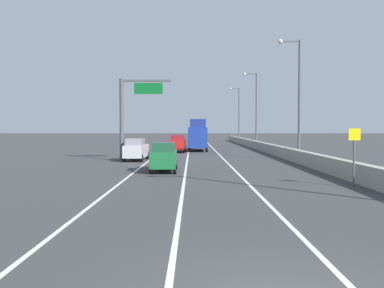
{
  "coord_description": "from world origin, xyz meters",
  "views": [
    {
      "loc": [
        -1.55,
        -7.72,
        3.06
      ],
      "look_at": [
        -1.31,
        40.81,
        1.26
      ],
      "focal_mm": 42.23,
      "sensor_mm": 36.0,
      "label": 1
    }
  ],
  "objects_px": {
    "lamp_post_right_second": "(295,92)",
    "lamp_post_right_third": "(253,105)",
    "speed_advisory_sign": "(352,153)",
    "lamp_post_right_fourth": "(236,111)",
    "car_green_1": "(162,157)",
    "car_red_2": "(175,144)",
    "car_silver_0": "(134,150)",
    "box_truck": "(196,136)",
    "overhead_sign_gantry": "(127,109)"
  },
  "relations": [
    {
      "from": "car_green_1",
      "to": "box_truck",
      "type": "distance_m",
      "value": 28.12
    },
    {
      "from": "lamp_post_right_third",
      "to": "car_red_2",
      "type": "distance_m",
      "value": 17.41
    },
    {
      "from": "lamp_post_right_fourth",
      "to": "box_truck",
      "type": "xyz_separation_m",
      "value": [
        -8.69,
        -33.79,
        -4.47
      ]
    },
    {
      "from": "lamp_post_right_fourth",
      "to": "lamp_post_right_third",
      "type": "bearing_deg",
      "value": -90.18
    },
    {
      "from": "car_green_1",
      "to": "car_red_2",
      "type": "relative_size",
      "value": 1.1
    },
    {
      "from": "lamp_post_right_second",
      "to": "car_red_2",
      "type": "height_order",
      "value": "lamp_post_right_second"
    },
    {
      "from": "speed_advisory_sign",
      "to": "lamp_post_right_third",
      "type": "height_order",
      "value": "lamp_post_right_third"
    },
    {
      "from": "lamp_post_right_second",
      "to": "car_red_2",
      "type": "bearing_deg",
      "value": 130.9
    },
    {
      "from": "car_silver_0",
      "to": "car_green_1",
      "type": "xyz_separation_m",
      "value": [
        3.21,
        -10.27,
        -0.01
      ]
    },
    {
      "from": "lamp_post_right_second",
      "to": "lamp_post_right_third",
      "type": "relative_size",
      "value": 1.0
    },
    {
      "from": "overhead_sign_gantry",
      "to": "lamp_post_right_fourth",
      "type": "distance_m",
      "value": 53.86
    },
    {
      "from": "car_silver_0",
      "to": "overhead_sign_gantry",
      "type": "bearing_deg",
      "value": -163.77
    },
    {
      "from": "lamp_post_right_second",
      "to": "lamp_post_right_third",
      "type": "distance_m",
      "value": 25.53
    },
    {
      "from": "lamp_post_right_third",
      "to": "box_truck",
      "type": "height_order",
      "value": "lamp_post_right_third"
    },
    {
      "from": "lamp_post_right_third",
      "to": "box_truck",
      "type": "relative_size",
      "value": 1.4
    },
    {
      "from": "car_red_2",
      "to": "box_truck",
      "type": "distance_m",
      "value": 4.82
    },
    {
      "from": "lamp_post_right_third",
      "to": "car_green_1",
      "type": "relative_size",
      "value": 2.43
    },
    {
      "from": "lamp_post_right_fourth",
      "to": "car_green_1",
      "type": "xyz_separation_m",
      "value": [
        -11.4,
        -61.76,
        -5.36
      ]
    },
    {
      "from": "lamp_post_right_fourth",
      "to": "car_red_2",
      "type": "xyz_separation_m",
      "value": [
        -11.23,
        -37.8,
        -5.31
      ]
    },
    {
      "from": "overhead_sign_gantry",
      "to": "speed_advisory_sign",
      "type": "xyz_separation_m",
      "value": [
        13.97,
        -18.36,
        -2.96
      ]
    },
    {
      "from": "lamp_post_right_third",
      "to": "box_truck",
      "type": "distance_m",
      "value": 12.74
    },
    {
      "from": "lamp_post_right_fourth",
      "to": "car_green_1",
      "type": "distance_m",
      "value": 63.03
    },
    {
      "from": "overhead_sign_gantry",
      "to": "car_silver_0",
      "type": "xyz_separation_m",
      "value": [
        0.56,
        0.16,
        -3.71
      ]
    },
    {
      "from": "speed_advisory_sign",
      "to": "car_red_2",
      "type": "relative_size",
      "value": 0.72
    },
    {
      "from": "lamp_post_right_second",
      "to": "car_red_2",
      "type": "xyz_separation_m",
      "value": [
        -11.48,
        13.25,
        -5.31
      ]
    },
    {
      "from": "lamp_post_right_third",
      "to": "car_silver_0",
      "type": "xyz_separation_m",
      "value": [
        -14.53,
        -25.96,
        -5.35
      ]
    },
    {
      "from": "overhead_sign_gantry",
      "to": "box_truck",
      "type": "xyz_separation_m",
      "value": [
        6.48,
        17.87,
        -2.83
      ]
    },
    {
      "from": "speed_advisory_sign",
      "to": "car_green_1",
      "type": "distance_m",
      "value": 13.15
    },
    {
      "from": "speed_advisory_sign",
      "to": "lamp_post_right_second",
      "type": "relative_size",
      "value": 0.27
    },
    {
      "from": "car_silver_0",
      "to": "car_green_1",
      "type": "distance_m",
      "value": 10.76
    },
    {
      "from": "speed_advisory_sign",
      "to": "lamp_post_right_second",
      "type": "xyz_separation_m",
      "value": [
        1.46,
        18.96,
        4.6
      ]
    },
    {
      "from": "lamp_post_right_second",
      "to": "lamp_post_right_third",
      "type": "xyz_separation_m",
      "value": [
        -0.34,
        25.53,
        0.0
      ]
    },
    {
      "from": "overhead_sign_gantry",
      "to": "car_red_2",
      "type": "bearing_deg",
      "value": 74.12
    },
    {
      "from": "overhead_sign_gantry",
      "to": "lamp_post_right_third",
      "type": "height_order",
      "value": "lamp_post_right_third"
    },
    {
      "from": "lamp_post_right_second",
      "to": "car_green_1",
      "type": "relative_size",
      "value": 2.43
    },
    {
      "from": "speed_advisory_sign",
      "to": "lamp_post_right_fourth",
      "type": "bearing_deg",
      "value": 89.02
    },
    {
      "from": "car_red_2",
      "to": "box_truck",
      "type": "relative_size",
      "value": 0.52
    },
    {
      "from": "car_red_2",
      "to": "car_silver_0",
      "type": "bearing_deg",
      "value": -103.89
    },
    {
      "from": "lamp_post_right_second",
      "to": "box_truck",
      "type": "xyz_separation_m",
      "value": [
        -8.95,
        17.27,
        -4.47
      ]
    },
    {
      "from": "lamp_post_right_third",
      "to": "car_green_1",
      "type": "distance_m",
      "value": 38.34
    },
    {
      "from": "overhead_sign_gantry",
      "to": "lamp_post_right_fourth",
      "type": "xyz_separation_m",
      "value": [
        15.17,
        51.65,
        1.64
      ]
    },
    {
      "from": "overhead_sign_gantry",
      "to": "lamp_post_right_third",
      "type": "bearing_deg",
      "value": 59.99
    },
    {
      "from": "lamp_post_right_second",
      "to": "car_silver_0",
      "type": "relative_size",
      "value": 2.34
    },
    {
      "from": "lamp_post_right_fourth",
      "to": "box_truck",
      "type": "relative_size",
      "value": 1.4
    },
    {
      "from": "lamp_post_right_second",
      "to": "lamp_post_right_fourth",
      "type": "distance_m",
      "value": 51.06
    },
    {
      "from": "lamp_post_right_third",
      "to": "lamp_post_right_fourth",
      "type": "distance_m",
      "value": 25.53
    },
    {
      "from": "speed_advisory_sign",
      "to": "lamp_post_right_third",
      "type": "relative_size",
      "value": 0.27
    },
    {
      "from": "lamp_post_right_fourth",
      "to": "car_green_1",
      "type": "height_order",
      "value": "lamp_post_right_fourth"
    },
    {
      "from": "lamp_post_right_second",
      "to": "lamp_post_right_third",
      "type": "bearing_deg",
      "value": 90.75
    },
    {
      "from": "box_truck",
      "to": "car_green_1",
      "type": "bearing_deg",
      "value": -95.54
    }
  ]
}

